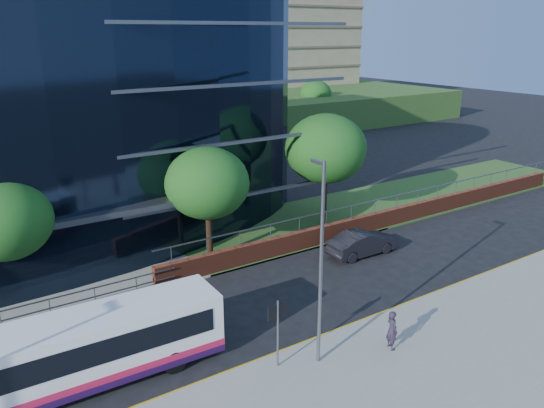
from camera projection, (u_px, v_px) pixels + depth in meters
ground at (151, 388)px, 19.35m from camera, size 200.00×200.00×0.00m
kerb at (161, 401)px, 18.53m from camera, size 80.00×0.25×0.16m
yellow_line_outer at (159, 400)px, 18.71m from camera, size 80.00×0.08×0.01m
yellow_line_inner at (158, 397)px, 18.83m from camera, size 80.00×0.08×0.01m
grass_verge at (397, 200)px, 40.59m from camera, size 36.00×8.00×0.12m
retaining_wall at (396, 216)px, 35.39m from camera, size 34.00×0.40×2.11m
apartment_block at (210, 40)px, 78.02m from camera, size 60.00×42.00×30.00m
street_sign at (278, 320)px, 19.77m from camera, size 0.85×0.09×2.80m
tree_far_b at (4, 221)px, 24.02m from camera, size 4.29×4.29×6.05m
tree_far_c at (207, 183)px, 28.74m from camera, size 4.62×4.62×6.51m
tree_far_d at (326, 149)px, 34.02m from camera, size 5.28×5.28×7.44m
tree_dist_e at (218, 101)px, 62.23m from camera, size 4.62×4.62×6.51m
tree_dist_f at (316, 94)px, 72.26m from camera, size 4.29×4.29×6.05m
streetlight_east at (321, 260)px, 19.37m from camera, size 0.15×0.77×8.00m
city_bus at (89, 349)px, 19.20m from camera, size 10.12×2.56×2.72m
parked_car at (363, 243)px, 30.67m from camera, size 4.39×1.63×1.43m
pedestrian at (392, 330)px, 21.26m from camera, size 0.52×0.68×1.67m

